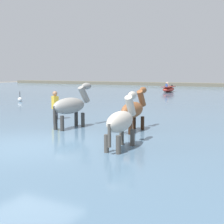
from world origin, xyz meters
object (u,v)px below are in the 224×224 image
Objects in this scene: horse_lead_chestnut at (133,111)px; horse_flank_pinto at (121,123)px; person_spectator_far at (55,109)px; channel_buoy at (20,99)px; boat_mid_outer at (168,89)px; horse_trailing_grey at (71,107)px.

horse_flank_pinto is (0.71, -2.30, -0.01)m from horse_lead_chestnut.
person_spectator_far is 8.95m from channel_buoy.
horse_flank_pinto reaches higher than channel_buoy.
channel_buoy is at bearing -109.81° from boat_mid_outer.
horse_lead_chestnut is 2.23m from horse_trailing_grey.
horse_trailing_grey is (-2.16, -0.52, 0.07)m from horse_lead_chestnut.
horse_trailing_grey is at bearing -166.47° from horse_lead_chestnut.
person_spectator_far is (-1.79, 1.33, -0.32)m from horse_trailing_grey.
horse_trailing_grey reaches higher than person_spectator_far.
horse_trailing_grey is 1.08× the size of horse_flank_pinto.
boat_mid_outer is 4.31× the size of channel_buoy.
horse_trailing_grey is 2.97× the size of channel_buoy.
horse_lead_chestnut reaches higher than channel_buoy.
horse_lead_chestnut is at bearing -28.20° from channel_buoy.
horse_trailing_grey is 0.69× the size of boat_mid_outer.
horse_lead_chestnut reaches higher than horse_flank_pinto.
horse_lead_chestnut is at bearing 13.53° from horse_trailing_grey.
boat_mid_outer is at bearing 94.93° from person_spectator_far.
horse_trailing_grey reaches higher than horse_lead_chestnut.
horse_trailing_grey is 3.38m from horse_flank_pinto.
horse_flank_pinto is (2.87, -1.78, -0.08)m from horse_trailing_grey.
horse_trailing_grey is 22.11m from boat_mid_outer.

